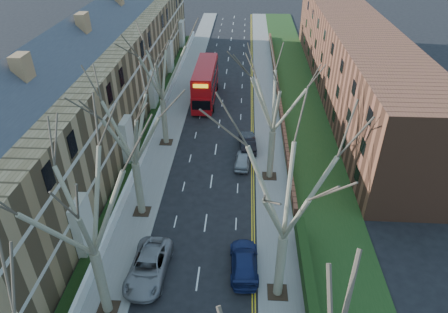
# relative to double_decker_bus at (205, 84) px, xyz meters

# --- Properties ---
(pavement_left) EXTENTS (3.00, 102.00, 0.12)m
(pavement_left) POSITION_rel_double_decker_bus_xyz_m (-3.66, -1.04, -2.29)
(pavement_left) COLOR slate
(pavement_left) RESTS_ON ground
(pavement_right) EXTENTS (3.00, 102.00, 0.12)m
(pavement_right) POSITION_rel_double_decker_bus_xyz_m (8.34, -1.04, -2.29)
(pavement_right) COLOR slate
(pavement_right) RESTS_ON ground
(terrace_left) EXTENTS (9.70, 78.00, 13.60)m
(terrace_left) POSITION_rel_double_decker_bus_xyz_m (-11.31, -9.04, 3.18)
(terrace_left) COLOR olive
(terrace_left) RESTS_ON ground
(flats_right) EXTENTS (13.97, 54.00, 10.00)m
(flats_right) POSITION_rel_double_decker_bus_xyz_m (19.80, 2.96, 2.63)
(flats_right) COLOR brown
(flats_right) RESTS_ON ground
(front_wall_left) EXTENTS (0.30, 78.00, 1.00)m
(front_wall_left) POSITION_rel_double_decker_bus_xyz_m (-5.31, -9.04, -1.73)
(front_wall_left) COLOR white
(front_wall_left) RESTS_ON ground
(grass_verge_right) EXTENTS (6.00, 102.00, 0.06)m
(grass_verge_right) POSITION_rel_double_decker_bus_xyz_m (12.84, -1.04, -2.20)
(grass_verge_right) COLOR #1C3B15
(grass_verge_right) RESTS_ON ground
(tree_left_mid) EXTENTS (10.50, 10.50, 14.71)m
(tree_left_mid) POSITION_rel_double_decker_bus_xyz_m (-3.36, -34.04, 7.21)
(tree_left_mid) COLOR #746B53
(tree_left_mid) RESTS_ON ground
(tree_left_far) EXTENTS (10.15, 10.15, 14.22)m
(tree_left_far) POSITION_rel_double_decker_bus_xyz_m (-3.36, -24.04, 6.89)
(tree_left_far) COLOR #746B53
(tree_left_far) RESTS_ON ground
(tree_left_dist) EXTENTS (10.50, 10.50, 14.71)m
(tree_left_dist) POSITION_rel_double_decker_bus_xyz_m (-3.36, -12.04, 7.21)
(tree_left_dist) COLOR #746B53
(tree_left_dist) RESTS_ON ground
(tree_right_mid) EXTENTS (10.50, 10.50, 14.71)m
(tree_right_mid) POSITION_rel_double_decker_bus_xyz_m (8.04, -32.04, 7.21)
(tree_right_mid) COLOR #746B53
(tree_right_mid) RESTS_ON ground
(tree_right_far) EXTENTS (10.15, 10.15, 14.22)m
(tree_right_far) POSITION_rel_double_decker_bus_xyz_m (8.04, -18.04, 6.89)
(tree_right_far) COLOR #746B53
(tree_right_far) RESTS_ON ground
(double_decker_bus) EXTENTS (2.93, 11.44, 4.77)m
(double_decker_bus) POSITION_rel_double_decker_bus_xyz_m (0.00, 0.00, 0.00)
(double_decker_bus) COLOR #A20B10
(double_decker_bus) RESTS_ON ground
(car_left_far) EXTENTS (2.88, 5.85, 1.60)m
(car_left_far) POSITION_rel_double_decker_bus_xyz_m (-1.26, -30.85, -1.55)
(car_left_far) COLOR gray
(car_left_far) RESTS_ON ground
(car_right_near) EXTENTS (2.25, 5.12, 1.46)m
(car_right_near) POSITION_rel_double_decker_bus_xyz_m (5.67, -29.91, -1.62)
(car_right_near) COLOR navy
(car_right_near) RESTS_ON ground
(car_right_mid) EXTENTS (1.86, 3.97, 1.31)m
(car_right_mid) POSITION_rel_double_decker_bus_xyz_m (5.35, -16.02, -1.69)
(car_right_mid) COLOR #9C9FA5
(car_right_mid) RESTS_ON ground
(car_right_far) EXTENTS (2.07, 4.84, 1.55)m
(car_right_far) POSITION_rel_double_decker_bus_xyz_m (5.80, -12.57, -1.57)
(car_right_far) COLOR black
(car_right_far) RESTS_ON ground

